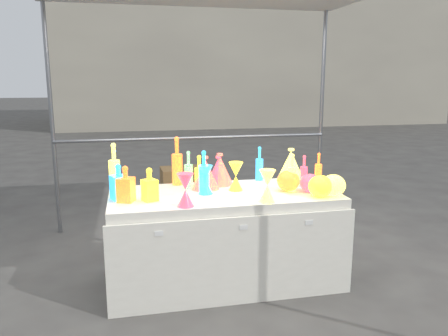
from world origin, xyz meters
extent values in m
plane|color=#605E59|center=(0.00, 0.00, 0.00)|extent=(80.00, 80.00, 0.00)
cylinder|color=gray|center=(-1.50, 1.50, 1.20)|extent=(0.04, 0.04, 2.40)
cylinder|color=gray|center=(1.50, 1.50, 1.20)|extent=(0.04, 0.04, 2.40)
cylinder|color=gray|center=(0.00, 1.47, 1.00)|extent=(3.00, 0.04, 0.04)
cube|color=white|center=(0.00, 0.00, 0.38)|extent=(1.80, 0.80, 0.75)
cube|color=white|center=(0.00, -0.42, 0.34)|extent=(1.84, 0.02, 0.68)
cube|color=white|center=(-0.55, -0.43, 0.60)|extent=(0.06, 0.00, 0.03)
cube|color=white|center=(0.05, -0.43, 0.60)|extent=(0.06, 0.00, 0.03)
cube|color=white|center=(0.55, -0.43, 0.60)|extent=(0.06, 0.00, 0.03)
cube|color=beige|center=(4.00, 14.00, 3.00)|extent=(14.00, 6.00, 6.00)
cube|color=olive|center=(-0.02, 2.66, 0.21)|extent=(0.60, 0.45, 0.43)
cube|color=olive|center=(0.11, 2.06, 0.03)|extent=(0.69, 0.52, 0.06)
camera|label=1|loc=(-0.72, -3.30, 1.64)|focal=35.00mm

